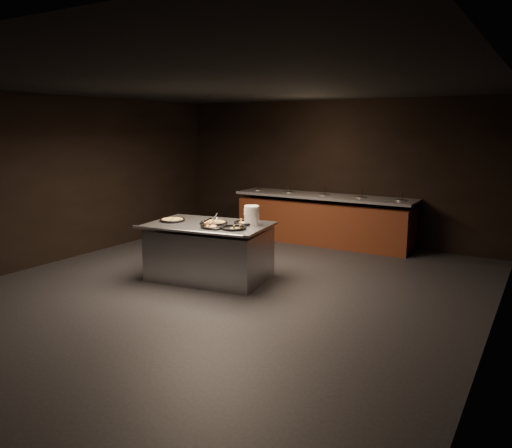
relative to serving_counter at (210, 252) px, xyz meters
The scene contains 11 objects.
room 1.23m from the serving_counter, 36.04° to the right, with size 7.02×8.02×2.92m.
salad_bar 3.21m from the serving_counter, 80.24° to the left, with size 3.70×0.83×1.18m.
serving_counter is the anchor object (origin of this frame).
plate_stack 0.90m from the serving_counter, 23.86° to the left, with size 0.23×0.23×0.29m, color silver.
pan_veggie_whole 0.80m from the serving_counter, 168.22° to the right, with size 0.40×0.40×0.04m.
pan_cheese_whole 0.49m from the serving_counter, 19.08° to the left, with size 0.42×0.42×0.04m.
pan_cheese_slices_a 0.74m from the serving_counter, 28.86° to the left, with size 0.37×0.37×0.04m.
pan_cheese_slices_b 0.57m from the serving_counter, 43.18° to the right, with size 0.38×0.38×0.04m.
pan_veggie_slices 0.75m from the serving_counter, 15.03° to the right, with size 0.38×0.38×0.04m.
server_left 0.54m from the serving_counter, 30.06° to the left, with size 0.15×0.31×0.16m.
server_right 0.68m from the serving_counter, 55.57° to the right, with size 0.35×0.10×0.17m.
Camera 1 is at (3.97, -5.72, 2.33)m, focal length 35.00 mm.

